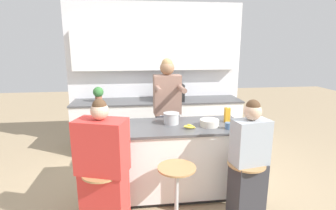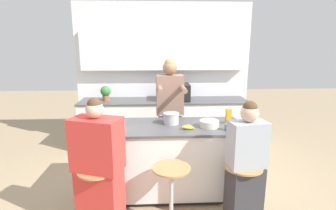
# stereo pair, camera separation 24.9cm
# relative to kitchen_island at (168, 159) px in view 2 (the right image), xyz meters

# --- Properties ---
(ground_plane) EXTENTS (16.00, 16.00, 0.00)m
(ground_plane) POSITION_rel_kitchen_island_xyz_m (0.00, 0.00, -0.47)
(ground_plane) COLOR tan
(wall_back) EXTENTS (3.34, 0.22, 2.70)m
(wall_back) POSITION_rel_kitchen_island_xyz_m (0.00, 1.93, 1.07)
(wall_back) COLOR white
(wall_back) RESTS_ON ground_plane
(back_counter) EXTENTS (3.11, 0.66, 0.91)m
(back_counter) POSITION_rel_kitchen_island_xyz_m (0.00, 1.61, -0.01)
(back_counter) COLOR white
(back_counter) RESTS_ON ground_plane
(kitchen_island) EXTENTS (1.90, 0.77, 0.93)m
(kitchen_island) POSITION_rel_kitchen_island_xyz_m (0.00, 0.00, 0.00)
(kitchen_island) COLOR black
(kitchen_island) RESTS_ON ground_plane
(bar_stool_leftmost) EXTENTS (0.41, 0.41, 0.68)m
(bar_stool_leftmost) POSITION_rel_kitchen_island_xyz_m (-0.76, -0.67, -0.07)
(bar_stool_leftmost) COLOR tan
(bar_stool_leftmost) RESTS_ON ground_plane
(bar_stool_center) EXTENTS (0.41, 0.41, 0.68)m
(bar_stool_center) POSITION_rel_kitchen_island_xyz_m (0.00, -0.66, -0.07)
(bar_stool_center) COLOR tan
(bar_stool_center) RESTS_ON ground_plane
(bar_stool_rightmost) EXTENTS (0.41, 0.41, 0.68)m
(bar_stool_rightmost) POSITION_rel_kitchen_island_xyz_m (0.76, -0.66, -0.07)
(bar_stool_rightmost) COLOR tan
(bar_stool_rightmost) RESTS_ON ground_plane
(person_cooking) EXTENTS (0.41, 0.55, 1.74)m
(person_cooking) POSITION_rel_kitchen_island_xyz_m (0.05, 0.57, 0.41)
(person_cooking) COLOR #383842
(person_cooking) RESTS_ON ground_plane
(person_wrapped_blanket) EXTENTS (0.55, 0.42, 1.43)m
(person_wrapped_blanket) POSITION_rel_kitchen_island_xyz_m (-0.75, -0.67, 0.20)
(person_wrapped_blanket) COLOR red
(person_wrapped_blanket) RESTS_ON ground_plane
(person_seated_near) EXTENTS (0.41, 0.32, 1.38)m
(person_seated_near) POSITION_rel_kitchen_island_xyz_m (0.78, -0.67, 0.16)
(person_seated_near) COLOR #333338
(person_seated_near) RESTS_ON ground_plane
(cooking_pot) EXTENTS (0.29, 0.21, 0.15)m
(cooking_pot) POSITION_rel_kitchen_island_xyz_m (0.04, 0.08, 0.53)
(cooking_pot) COLOR #B7BABC
(cooking_pot) RESTS_ON kitchen_island
(fruit_bowl) EXTENTS (0.18, 0.18, 0.08)m
(fruit_bowl) POSITION_rel_kitchen_island_xyz_m (-0.62, -0.13, 0.50)
(fruit_bowl) COLOR white
(fruit_bowl) RESTS_ON kitchen_island
(mixing_bowl_steel) EXTENTS (0.24, 0.24, 0.08)m
(mixing_bowl_steel) POSITION_rel_kitchen_island_xyz_m (0.51, -0.08, 0.50)
(mixing_bowl_steel) COLOR silver
(mixing_bowl_steel) RESTS_ON kitchen_island
(coffee_cup_near) EXTENTS (0.12, 0.08, 0.08)m
(coffee_cup_near) POSITION_rel_kitchen_island_xyz_m (0.70, -0.22, 0.50)
(coffee_cup_near) COLOR #4C7099
(coffee_cup_near) RESTS_ON kitchen_island
(banana_bunch) EXTENTS (0.17, 0.12, 0.06)m
(banana_bunch) POSITION_rel_kitchen_island_xyz_m (0.23, -0.15, 0.48)
(banana_bunch) COLOR yellow
(banana_bunch) RESTS_ON kitchen_island
(juice_carton) EXTENTS (0.07, 0.07, 0.21)m
(juice_carton) POSITION_rel_kitchen_island_xyz_m (0.78, 0.06, 0.56)
(juice_carton) COLOR gold
(juice_carton) RESTS_ON kitchen_island
(microwave) EXTENTS (0.49, 0.40, 0.30)m
(microwave) POSITION_rel_kitchen_island_xyz_m (0.22, 1.57, 0.60)
(microwave) COLOR black
(microwave) RESTS_ON back_counter
(potted_plant) EXTENTS (0.19, 0.19, 0.27)m
(potted_plant) POSITION_rel_kitchen_island_xyz_m (-1.07, 1.61, 0.60)
(potted_plant) COLOR #93563D
(potted_plant) RESTS_ON back_counter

